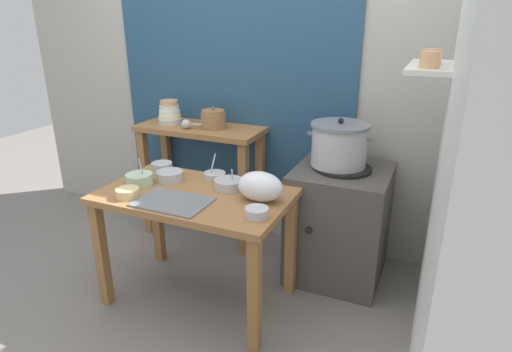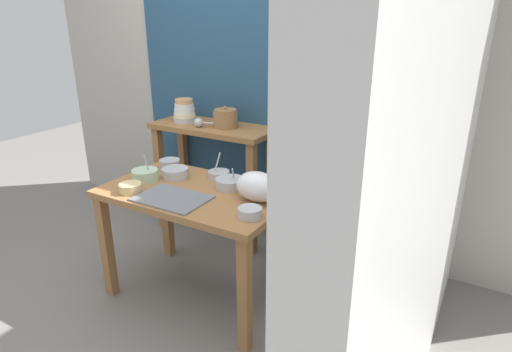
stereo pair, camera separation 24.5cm
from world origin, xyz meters
TOP-DOWN VIEW (x-y plane):
  - ground_plane at (0.00, 0.00)m, footprint 9.00×9.00m
  - wall_back at (0.08, 1.10)m, footprint 4.40×0.12m
  - wall_right at (1.40, 0.20)m, footprint 0.30×3.20m
  - prep_table at (0.09, 0.08)m, footprint 1.10×0.66m
  - back_shelf_table at (-0.32, 0.83)m, footprint 0.96×0.40m
  - stove_block at (0.81, 0.70)m, footprint 0.60×0.61m
  - steamer_pot at (0.77, 0.72)m, footprint 0.42×0.37m
  - clay_pot at (-0.20, 0.83)m, footprint 0.18×0.18m
  - bowl_stack_enamel at (-0.57, 0.82)m, footprint 0.18×0.18m
  - ladle at (-0.36, 0.74)m, footprint 0.26×0.11m
  - serving_tray at (0.05, -0.09)m, footprint 0.40×0.28m
  - plastic_bag at (0.48, 0.13)m, footprint 0.26×0.17m
  - prep_bowl_0 at (-0.16, 0.19)m, footprint 0.17×0.17m
  - prep_bowl_1 at (-0.29, 0.29)m, footprint 0.13×0.13m
  - prep_bowl_2 at (0.09, 0.31)m, footprint 0.13×0.13m
  - prep_bowl_3 at (0.54, -0.07)m, footprint 0.12×0.12m
  - prep_bowl_4 at (-0.23, -0.13)m, footprint 0.13×0.13m
  - prep_bowl_5 at (-0.29, 0.05)m, footprint 0.16×0.16m
  - prep_bowl_6 at (0.24, 0.21)m, footprint 0.17×0.17m

SIDE VIEW (x-z plane):
  - ground_plane at x=0.00m, z-range 0.00..0.00m
  - stove_block at x=0.81m, z-range -0.01..0.77m
  - prep_table at x=0.09m, z-range 0.25..0.97m
  - back_shelf_table at x=-0.32m, z-range 0.23..1.13m
  - serving_tray at x=0.05m, z-range 0.72..0.73m
  - prep_bowl_2 at x=0.09m, z-range 0.67..0.82m
  - prep_bowl_3 at x=0.54m, z-range 0.72..0.77m
  - prep_bowl_4 at x=-0.23m, z-range 0.72..0.77m
  - prep_bowl_6 at x=0.24m, z-range 0.68..0.82m
  - prep_bowl_0 at x=-0.16m, z-range 0.72..0.78m
  - prep_bowl_1 at x=-0.29m, z-range 0.72..0.79m
  - prep_bowl_5 at x=-0.29m, z-range 0.67..0.84m
  - plastic_bag at x=0.48m, z-range 0.72..0.89m
  - steamer_pot at x=0.77m, z-range 0.76..1.07m
  - ladle at x=-0.36m, z-range 0.90..0.97m
  - clay_pot at x=-0.20m, z-range 0.89..1.05m
  - bowl_stack_enamel at x=-0.57m, z-range 0.89..1.07m
  - wall_right at x=1.40m, z-range 0.00..2.60m
  - wall_back at x=0.08m, z-range 0.00..2.60m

